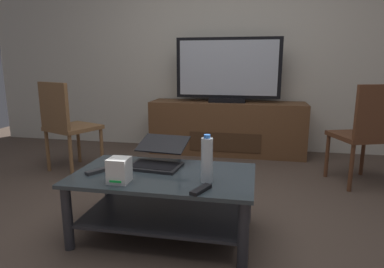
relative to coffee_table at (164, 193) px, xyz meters
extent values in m
plane|color=#4C3D33|center=(0.14, 0.07, -0.29)|extent=(7.68, 7.68, 0.00)
cube|color=beige|center=(0.14, 2.39, 1.11)|extent=(6.40, 0.12, 2.80)
cube|color=#2D383D|center=(0.00, 0.00, 0.12)|extent=(1.13, 0.65, 0.02)
cube|color=#2D2D33|center=(0.00, 0.00, -0.14)|extent=(0.99, 0.57, 0.02)
cylinder|color=#2D2D33|center=(-0.52, -0.28, -0.09)|extent=(0.06, 0.06, 0.40)
cylinder|color=#2D2D33|center=(0.52, -0.28, -0.09)|extent=(0.06, 0.06, 0.40)
cylinder|color=#2D2D33|center=(-0.52, 0.28, -0.09)|extent=(0.06, 0.06, 0.40)
cylinder|color=#2D2D33|center=(0.52, 0.28, -0.09)|extent=(0.06, 0.06, 0.40)
cube|color=brown|center=(0.20, 2.07, 0.03)|extent=(1.85, 0.46, 0.63)
cube|color=#432A18|center=(0.20, 1.84, -0.10)|extent=(0.83, 0.01, 0.22)
cube|color=black|center=(0.20, 2.05, 0.37)|extent=(0.43, 0.20, 0.05)
cube|color=black|center=(0.20, 2.05, 0.74)|extent=(1.22, 0.04, 0.70)
cube|color=#B2B7C1|center=(0.20, 2.03, 0.74)|extent=(1.14, 0.01, 0.63)
cube|color=#59331E|center=(1.49, 1.28, 0.15)|extent=(0.56, 0.56, 0.04)
cube|color=#59331E|center=(1.55, 1.09, 0.39)|extent=(0.40, 0.18, 0.48)
cylinder|color=#59331E|center=(1.60, 1.52, -0.08)|extent=(0.04, 0.04, 0.42)
cylinder|color=#59331E|center=(1.24, 1.39, -0.08)|extent=(0.04, 0.04, 0.42)
cylinder|color=#59331E|center=(1.37, 1.03, -0.08)|extent=(0.04, 0.04, 0.42)
cube|color=brown|center=(-1.28, 1.12, 0.16)|extent=(0.58, 0.58, 0.04)
cube|color=brown|center=(-1.36, 0.94, 0.39)|extent=(0.40, 0.20, 0.47)
cylinder|color=brown|center=(-1.03, 1.22, -0.08)|extent=(0.04, 0.04, 0.42)
cylinder|color=brown|center=(-1.38, 1.37, -0.08)|extent=(0.04, 0.04, 0.42)
cylinder|color=brown|center=(-1.18, 0.87, -0.08)|extent=(0.04, 0.04, 0.42)
cylinder|color=brown|center=(-1.53, 1.02, -0.08)|extent=(0.04, 0.04, 0.42)
cube|color=black|center=(-0.09, 0.10, 0.14)|extent=(0.36, 0.26, 0.02)
cube|color=black|center=(-0.09, 0.10, 0.15)|extent=(0.31, 0.21, 0.00)
cube|color=black|center=(-0.07, 0.25, 0.26)|extent=(0.36, 0.26, 0.08)
cube|color=teal|center=(-0.07, 0.25, 0.26)|extent=(0.32, 0.22, 0.07)
cube|color=white|center=(-0.21, -0.20, 0.20)|extent=(0.12, 0.12, 0.15)
cube|color=#19D84C|center=(-0.21, -0.26, 0.16)|extent=(0.07, 0.00, 0.01)
cylinder|color=silver|center=(0.29, -0.09, 0.26)|extent=(0.07, 0.07, 0.26)
cylinder|color=blue|center=(0.29, -0.09, 0.40)|extent=(0.04, 0.04, 0.02)
cube|color=black|center=(-0.38, 0.25, 0.14)|extent=(0.11, 0.15, 0.01)
cube|color=black|center=(0.28, -0.25, 0.14)|extent=(0.10, 0.16, 0.02)
cube|color=#2D2D30|center=(-0.41, -0.06, 0.14)|extent=(0.12, 0.16, 0.02)
camera|label=1|loc=(0.56, -1.91, 0.82)|focal=31.10mm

